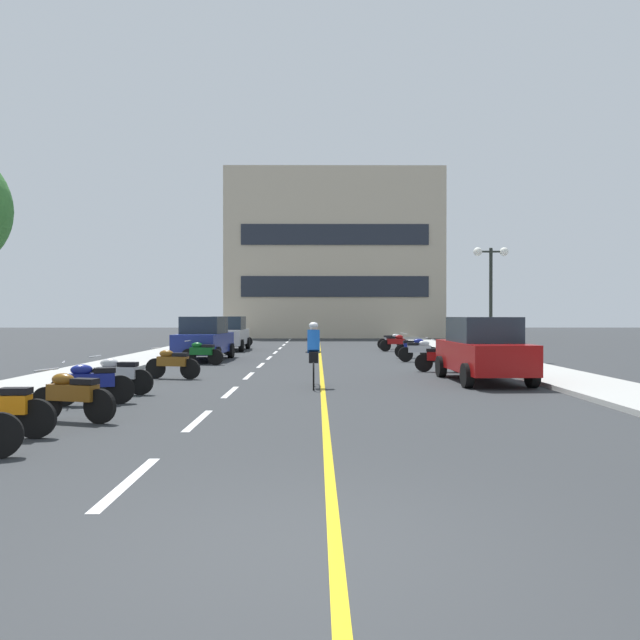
% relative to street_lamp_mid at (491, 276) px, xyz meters
% --- Properties ---
extents(ground_plane, '(140.00, 140.00, 0.00)m').
position_rel_street_lamp_mid_xyz_m(ground_plane, '(-7.37, 0.39, -3.53)').
color(ground_plane, '#2D3033').
extents(curb_left, '(2.40, 72.00, 0.12)m').
position_rel_street_lamp_mid_xyz_m(curb_left, '(-14.57, 3.39, -3.47)').
color(curb_left, '#A8A8A3').
rests_on(curb_left, ground).
extents(curb_right, '(2.40, 72.00, 0.12)m').
position_rel_street_lamp_mid_xyz_m(curb_right, '(-0.17, 3.39, -3.47)').
color(curb_right, '#A8A8A3').
rests_on(curb_right, ground).
extents(lane_dash_0, '(0.14, 2.20, 0.01)m').
position_rel_street_lamp_mid_xyz_m(lane_dash_0, '(-9.37, -18.61, -3.53)').
color(lane_dash_0, silver).
rests_on(lane_dash_0, ground).
extents(lane_dash_1, '(0.14, 2.20, 0.01)m').
position_rel_street_lamp_mid_xyz_m(lane_dash_1, '(-9.37, -14.61, -3.53)').
color(lane_dash_1, silver).
rests_on(lane_dash_1, ground).
extents(lane_dash_2, '(0.14, 2.20, 0.01)m').
position_rel_street_lamp_mid_xyz_m(lane_dash_2, '(-9.37, -10.61, -3.53)').
color(lane_dash_2, silver).
rests_on(lane_dash_2, ground).
extents(lane_dash_3, '(0.14, 2.20, 0.01)m').
position_rel_street_lamp_mid_xyz_m(lane_dash_3, '(-9.37, -6.61, -3.53)').
color(lane_dash_3, silver).
rests_on(lane_dash_3, ground).
extents(lane_dash_4, '(0.14, 2.20, 0.01)m').
position_rel_street_lamp_mid_xyz_m(lane_dash_4, '(-9.37, -2.61, -3.53)').
color(lane_dash_4, silver).
rests_on(lane_dash_4, ground).
extents(lane_dash_5, '(0.14, 2.20, 0.01)m').
position_rel_street_lamp_mid_xyz_m(lane_dash_5, '(-9.37, 1.39, -3.53)').
color(lane_dash_5, silver).
rests_on(lane_dash_5, ground).
extents(lane_dash_6, '(0.14, 2.20, 0.01)m').
position_rel_street_lamp_mid_xyz_m(lane_dash_6, '(-9.37, 5.39, -3.53)').
color(lane_dash_6, silver).
rests_on(lane_dash_6, ground).
extents(lane_dash_7, '(0.14, 2.20, 0.01)m').
position_rel_street_lamp_mid_xyz_m(lane_dash_7, '(-9.37, 9.39, -3.53)').
color(lane_dash_7, silver).
rests_on(lane_dash_7, ground).
extents(lane_dash_8, '(0.14, 2.20, 0.01)m').
position_rel_street_lamp_mid_xyz_m(lane_dash_8, '(-9.37, 13.39, -3.53)').
color(lane_dash_8, silver).
rests_on(lane_dash_8, ground).
extents(lane_dash_9, '(0.14, 2.20, 0.01)m').
position_rel_street_lamp_mid_xyz_m(lane_dash_9, '(-9.37, 17.39, -3.53)').
color(lane_dash_9, silver).
rests_on(lane_dash_9, ground).
extents(lane_dash_10, '(0.14, 2.20, 0.01)m').
position_rel_street_lamp_mid_xyz_m(lane_dash_10, '(-9.37, 21.39, -3.53)').
color(lane_dash_10, silver).
rests_on(lane_dash_10, ground).
extents(lane_dash_11, '(0.14, 2.20, 0.01)m').
position_rel_street_lamp_mid_xyz_m(lane_dash_11, '(-9.37, 25.39, -3.53)').
color(lane_dash_11, silver).
rests_on(lane_dash_11, ground).
extents(centre_line_yellow, '(0.12, 66.00, 0.01)m').
position_rel_street_lamp_mid_xyz_m(centre_line_yellow, '(-7.12, 3.39, -3.53)').
color(centre_line_yellow, gold).
rests_on(centre_line_yellow, ground).
extents(office_building, '(18.27, 8.39, 14.17)m').
position_rel_street_lamp_mid_xyz_m(office_building, '(-5.80, 28.52, 3.55)').
color(office_building, '#BCAD93').
rests_on(office_building, ground).
extents(street_lamp_mid, '(1.46, 0.36, 4.60)m').
position_rel_street_lamp_mid_xyz_m(street_lamp_mid, '(0.00, 0.00, 0.00)').
color(street_lamp_mid, black).
rests_on(street_lamp_mid, curb_right).
extents(parked_car_near, '(2.04, 4.26, 1.82)m').
position_rel_street_lamp_mid_xyz_m(parked_car_near, '(-2.61, -8.36, -2.62)').
color(parked_car_near, black).
rests_on(parked_car_near, ground).
extents(parked_car_mid, '(2.10, 4.28, 1.82)m').
position_rel_street_lamp_mid_xyz_m(parked_car_mid, '(-11.98, 0.05, -2.62)').
color(parked_car_mid, black).
rests_on(parked_car_mid, ground).
extents(parked_car_far, '(1.93, 4.21, 1.82)m').
position_rel_street_lamp_mid_xyz_m(parked_car_far, '(-12.00, 7.36, -2.62)').
color(parked_car_far, black).
rests_on(parked_car_far, ground).
extents(motorcycle_2, '(1.66, 0.74, 0.92)m').
position_rel_street_lamp_mid_xyz_m(motorcycle_2, '(-11.54, -14.77, -3.06)').
color(motorcycle_2, black).
rests_on(motorcycle_2, ground).
extents(motorcycle_3, '(1.64, 0.78, 0.92)m').
position_rel_street_lamp_mid_xyz_m(motorcycle_3, '(-11.95, -12.76, -3.06)').
color(motorcycle_3, black).
rests_on(motorcycle_3, ground).
extents(motorcycle_4, '(1.70, 0.60, 0.92)m').
position_rel_street_lamp_mid_xyz_m(motorcycle_4, '(-11.96, -11.09, -3.06)').
color(motorcycle_4, black).
rests_on(motorcycle_4, ground).
extents(motorcycle_5, '(1.68, 0.66, 0.92)m').
position_rel_street_lamp_mid_xyz_m(motorcycle_5, '(-11.52, -7.51, -3.06)').
color(motorcycle_5, black).
rests_on(motorcycle_5, ground).
extents(motorcycle_6, '(1.70, 0.60, 0.92)m').
position_rel_street_lamp_mid_xyz_m(motorcycle_6, '(-3.17, -5.37, -3.06)').
color(motorcycle_6, black).
rests_on(motorcycle_6, ground).
extents(motorcycle_7, '(1.68, 0.68, 0.92)m').
position_rel_street_lamp_mid_xyz_m(motorcycle_7, '(-11.63, -2.35, -3.06)').
color(motorcycle_7, black).
rests_on(motorcycle_7, ground).
extents(motorcycle_8, '(1.70, 0.60, 0.92)m').
position_rel_street_lamp_mid_xyz_m(motorcycle_8, '(-3.14, -0.92, -3.06)').
color(motorcycle_8, black).
rests_on(motorcycle_8, ground).
extents(motorcycle_9, '(1.70, 0.60, 0.92)m').
position_rel_street_lamp_mid_xyz_m(motorcycle_9, '(-3.00, 1.22, -3.06)').
color(motorcycle_9, black).
rests_on(motorcycle_9, ground).
extents(motorcycle_10, '(1.70, 0.60, 0.92)m').
position_rel_street_lamp_mid_xyz_m(motorcycle_10, '(-12.05, 3.39, -3.06)').
color(motorcycle_10, black).
rests_on(motorcycle_10, ground).
extents(motorcycle_11, '(1.69, 0.60, 0.92)m').
position_rel_street_lamp_mid_xyz_m(motorcycle_11, '(-3.15, 6.36, -3.06)').
color(motorcycle_11, black).
rests_on(motorcycle_11, ground).
extents(motorcycle_12, '(1.70, 0.60, 0.92)m').
position_rel_street_lamp_mid_xyz_m(motorcycle_12, '(-3.08, 8.27, -3.06)').
color(motorcycle_12, black).
rests_on(motorcycle_12, ground).
extents(motorcycle_13, '(1.70, 0.60, 0.92)m').
position_rel_street_lamp_mid_xyz_m(motorcycle_13, '(-12.02, 11.40, -3.06)').
color(motorcycle_13, black).
rests_on(motorcycle_13, ground).
extents(cyclist_rider, '(0.42, 1.77, 1.71)m').
position_rel_street_lamp_mid_xyz_m(cyclist_rider, '(-7.36, -9.64, -2.64)').
color(cyclist_rider, black).
rests_on(cyclist_rider, ground).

